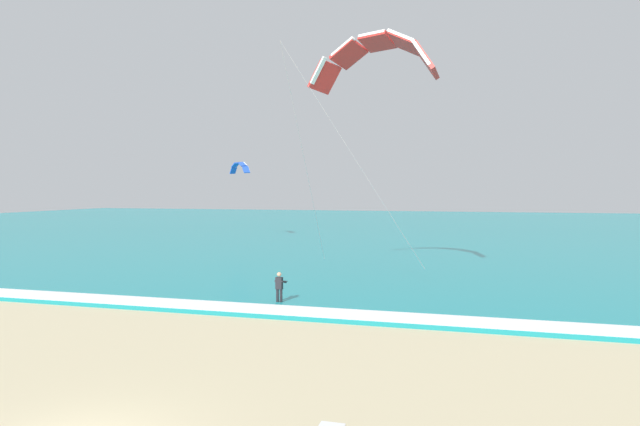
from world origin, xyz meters
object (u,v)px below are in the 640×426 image
(kitesurfer, at_px, (279,287))
(kite_primary, at_px, (374,55))
(kite_distant, at_px, (239,166))
(surfboard, at_px, (279,305))

(kitesurfer, distance_m, kite_primary, 15.74)
(kite_distant, bearing_deg, kitesurfer, -63.23)
(surfboard, distance_m, kitesurfer, 0.91)
(kite_primary, xyz_separation_m, kite_distant, (-19.76, 24.46, -5.56))
(surfboard, height_order, kite_distant, kite_distant)
(surfboard, xyz_separation_m, kite_primary, (3.37, 8.04, 14.03))
(surfboard, relative_size, kitesurfer, 0.85)
(surfboard, height_order, kitesurfer, kitesurfer)
(surfboard, relative_size, kite_primary, 0.10)
(kitesurfer, distance_m, kite_distant, 37.17)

